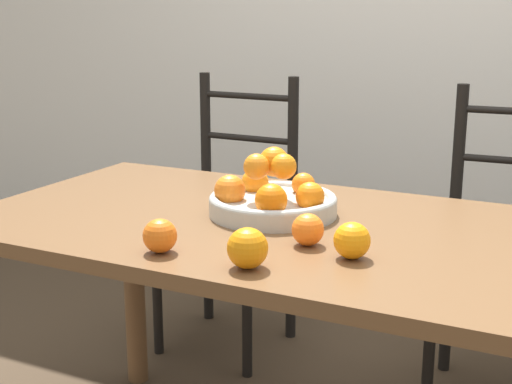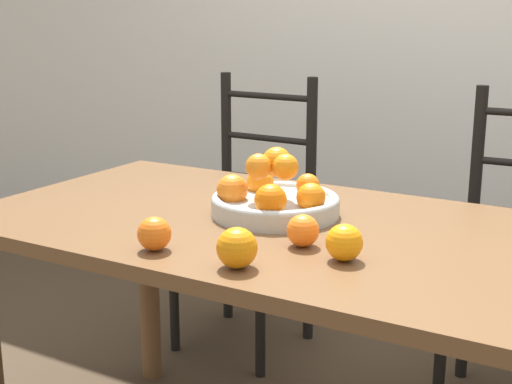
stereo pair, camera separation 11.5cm
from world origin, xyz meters
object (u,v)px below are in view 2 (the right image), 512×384
(fruit_bowl, at_px, (274,198))
(orange_loose_0, at_px, (154,234))
(orange_loose_3, at_px, (302,230))
(chair_left, at_px, (249,224))
(orange_loose_2, at_px, (344,243))
(orange_loose_1, at_px, (237,248))

(fruit_bowl, xyz_separation_m, orange_loose_0, (-0.09, -0.37, -0.01))
(orange_loose_0, xyz_separation_m, orange_loose_3, (0.26, 0.18, -0.00))
(fruit_bowl, distance_m, chair_left, 0.93)
(fruit_bowl, relative_size, orange_loose_0, 4.39)
(orange_loose_2, relative_size, orange_loose_3, 1.08)
(chair_left, bearing_deg, orange_loose_3, -51.61)
(orange_loose_0, distance_m, chair_left, 1.19)
(orange_loose_0, bearing_deg, orange_loose_3, 34.95)
(orange_loose_1, distance_m, chair_left, 1.28)
(orange_loose_1, xyz_separation_m, orange_loose_3, (0.05, 0.19, -0.01))
(orange_loose_3, xyz_separation_m, chair_left, (-0.66, 0.89, -0.32))
(orange_loose_0, relative_size, orange_loose_2, 0.95)
(orange_loose_0, relative_size, orange_loose_3, 1.03)
(orange_loose_3, bearing_deg, orange_loose_0, -145.05)
(orange_loose_2, height_order, orange_loose_3, orange_loose_2)
(fruit_bowl, bearing_deg, orange_loose_3, -47.35)
(chair_left, bearing_deg, orange_loose_0, -67.67)
(orange_loose_0, distance_m, orange_loose_3, 0.32)
(orange_loose_2, bearing_deg, orange_loose_3, 161.11)
(chair_left, bearing_deg, orange_loose_1, -58.65)
(orange_loose_2, relative_size, chair_left, 0.08)
(orange_loose_3, distance_m, chair_left, 1.16)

